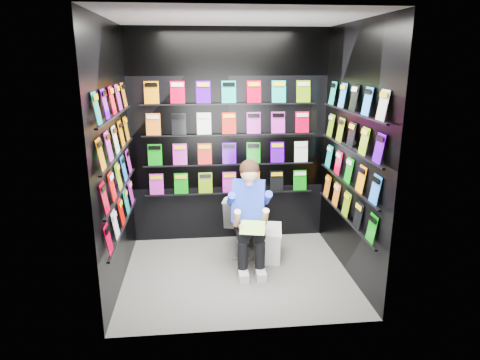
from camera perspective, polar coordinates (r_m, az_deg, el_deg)
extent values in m
plane|color=slate|center=(4.73, -0.41, -12.35)|extent=(2.40, 2.40, 0.00)
plane|color=white|center=(4.19, -0.48, 20.84)|extent=(2.40, 2.40, 0.00)
cube|color=black|center=(5.25, -1.49, 5.57)|extent=(2.40, 0.04, 2.60)
cube|color=black|center=(3.31, 1.21, -0.53)|extent=(2.40, 0.04, 2.60)
cube|color=black|center=(4.33, -16.47, 2.73)|extent=(0.04, 2.00, 2.60)
cube|color=black|center=(4.55, 14.82, 3.44)|extent=(0.04, 2.00, 2.60)
imported|color=white|center=(5.13, 0.59, -5.52)|extent=(0.58, 0.83, 0.73)
cube|color=silver|center=(5.03, 3.98, -8.53)|extent=(0.32, 0.47, 0.33)
cube|color=silver|center=(4.95, 4.02, -6.63)|extent=(0.34, 0.50, 0.03)
cube|color=green|center=(4.38, 1.68, -6.38)|extent=(0.28, 0.20, 0.11)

